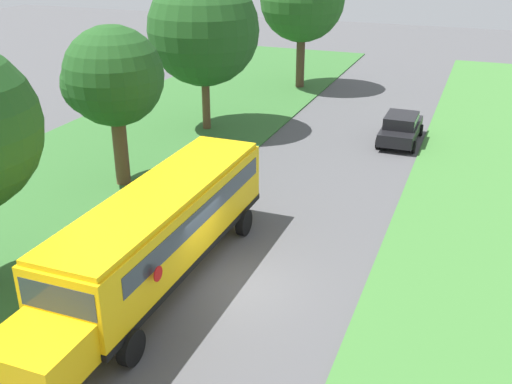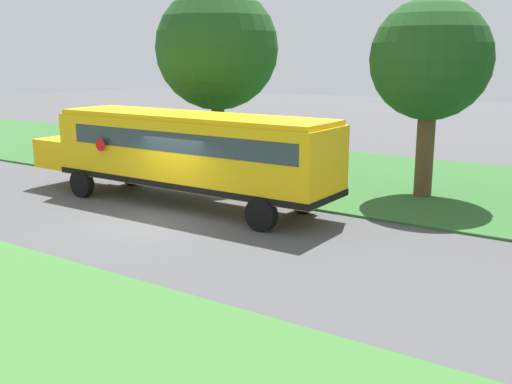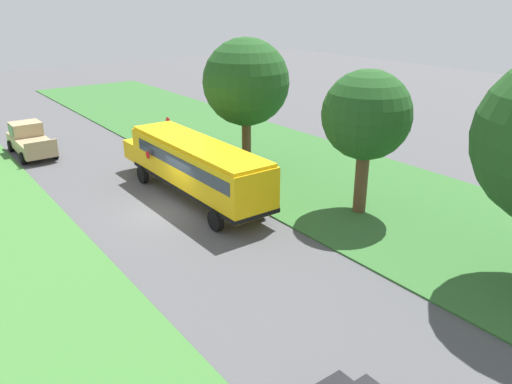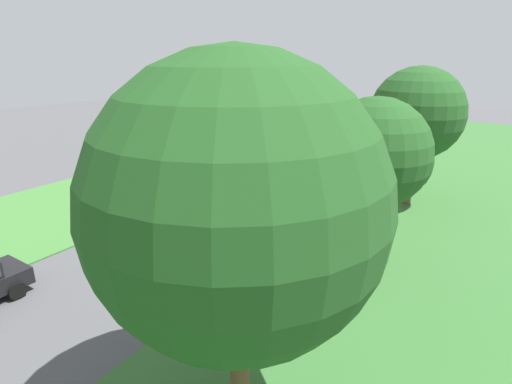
# 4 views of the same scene
# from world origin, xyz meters

# --- Properties ---
(ground_plane) EXTENTS (120.00, 120.00, 0.00)m
(ground_plane) POSITION_xyz_m (0.00, 0.00, 0.00)
(ground_plane) COLOR #4C4C4F
(grass_verge) EXTENTS (12.00, 80.00, 0.08)m
(grass_verge) POSITION_xyz_m (-10.00, 0.00, 0.04)
(grass_verge) COLOR #33662D
(grass_verge) RESTS_ON ground
(school_bus) EXTENTS (2.84, 12.42, 3.16)m
(school_bus) POSITION_xyz_m (-2.28, -0.58, 1.92)
(school_bus) COLOR yellow
(school_bus) RESTS_ON ground
(oak_tree_beside_bus) EXTENTS (5.17, 5.17, 7.96)m
(oak_tree_beside_bus) POSITION_xyz_m (-7.48, -3.23, 5.31)
(oak_tree_beside_bus) COLOR brown
(oak_tree_beside_bus) RESTS_ON ground
(oak_tree_roadside_mid) EXTENTS (4.24, 4.24, 7.06)m
(oak_tree_roadside_mid) POSITION_xyz_m (-8.07, 5.77, 4.84)
(oak_tree_roadside_mid) COLOR brown
(oak_tree_roadside_mid) RESTS_ON ground
(stop_sign) EXTENTS (0.08, 0.68, 2.74)m
(stop_sign) POSITION_xyz_m (-4.60, -8.00, 1.74)
(stop_sign) COLOR gray
(stop_sign) RESTS_ON ground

